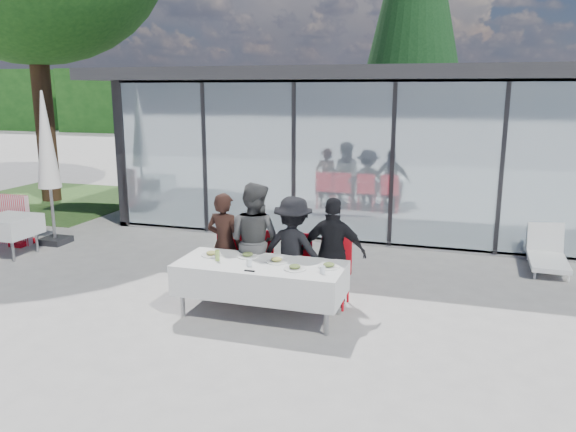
% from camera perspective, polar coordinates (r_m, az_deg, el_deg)
% --- Properties ---
extents(ground, '(90.00, 90.00, 0.00)m').
position_cam_1_polar(ground, '(7.64, -1.50, -10.57)').
color(ground, '#9A9692').
rests_on(ground, ground).
extents(pavilion, '(14.80, 8.80, 3.44)m').
position_cam_1_polar(pavilion, '(14.83, 16.38, 8.89)').
color(pavilion, gray).
rests_on(pavilion, ground).
extents(treeline, '(62.50, 2.00, 4.40)m').
position_cam_1_polar(treeline, '(34.91, 10.38, 11.25)').
color(treeline, '#153D13').
rests_on(treeline, ground).
extents(dining_table, '(2.26, 0.96, 0.75)m').
position_cam_1_polar(dining_table, '(7.61, -2.81, -6.33)').
color(dining_table, silver).
rests_on(dining_table, ground).
extents(diner_a, '(0.63, 0.63, 1.55)m').
position_cam_1_polar(diner_a, '(8.39, -6.47, -2.86)').
color(diner_a, black).
rests_on(diner_a, ground).
extents(diner_chair_a, '(0.44, 0.44, 0.97)m').
position_cam_1_polar(diner_chair_a, '(8.56, -6.12, -4.21)').
color(diner_chair_a, red).
rests_on(diner_chair_a, ground).
extents(diner_b, '(1.03, 1.03, 1.73)m').
position_cam_1_polar(diner_b, '(8.19, -3.44, -2.55)').
color(diner_b, '#494949').
rests_on(diner_b, ground).
extents(diner_chair_b, '(0.44, 0.44, 0.97)m').
position_cam_1_polar(diner_chair_b, '(8.39, -3.13, -4.51)').
color(diner_chair_b, red).
rests_on(diner_chair_b, ground).
extents(diner_c, '(1.13, 1.13, 1.55)m').
position_cam_1_polar(diner_c, '(8.03, 0.53, -3.49)').
color(diner_c, black).
rests_on(diner_c, ground).
extents(diner_chair_c, '(0.44, 0.44, 0.97)m').
position_cam_1_polar(diner_chair_c, '(8.21, 0.76, -4.88)').
color(diner_chair_c, red).
rests_on(diner_chair_c, ground).
extents(diner_d, '(0.94, 0.94, 1.57)m').
position_cam_1_polar(diner_d, '(7.89, 4.63, -3.77)').
color(diner_d, black).
rests_on(diner_d, ground).
extents(diner_chair_d, '(0.44, 0.44, 0.97)m').
position_cam_1_polar(diner_chair_d, '(8.07, 4.78, -5.23)').
color(diner_chair_d, red).
rests_on(diner_chair_d, ground).
extents(plate_a, '(0.29, 0.29, 0.07)m').
position_cam_1_polar(plate_a, '(7.93, -7.77, -3.84)').
color(plate_a, silver).
rests_on(plate_a, dining_table).
extents(plate_b, '(0.29, 0.29, 0.07)m').
position_cam_1_polar(plate_b, '(7.82, -4.12, -4.01)').
color(plate_b, silver).
rests_on(plate_b, dining_table).
extents(plate_c, '(0.29, 0.29, 0.07)m').
position_cam_1_polar(plate_c, '(7.57, -1.17, -4.55)').
color(plate_c, silver).
rests_on(plate_c, dining_table).
extents(plate_d, '(0.29, 0.29, 0.07)m').
position_cam_1_polar(plate_d, '(7.37, 4.17, -5.07)').
color(plate_d, silver).
rests_on(plate_d, dining_table).
extents(plate_extra, '(0.29, 0.29, 0.07)m').
position_cam_1_polar(plate_extra, '(7.27, 0.70, -5.27)').
color(plate_extra, silver).
rests_on(plate_extra, dining_table).
extents(juice_bottle, '(0.06, 0.06, 0.15)m').
position_cam_1_polar(juice_bottle, '(7.67, -7.18, -4.00)').
color(juice_bottle, '#8AAD48').
rests_on(juice_bottle, dining_table).
extents(drinking_glasses, '(1.07, 0.09, 0.10)m').
position_cam_1_polar(drinking_glasses, '(7.25, -0.30, -5.11)').
color(drinking_glasses, silver).
rests_on(drinking_glasses, dining_table).
extents(folded_eyeglasses, '(0.14, 0.03, 0.01)m').
position_cam_1_polar(folded_eyeglasses, '(7.22, -3.93, -5.58)').
color(folded_eyeglasses, black).
rests_on(folded_eyeglasses, dining_table).
extents(spare_table_left, '(0.86, 0.86, 0.74)m').
position_cam_1_polar(spare_table_left, '(11.54, -26.41, -0.94)').
color(spare_table_left, silver).
rests_on(spare_table_left, ground).
extents(market_umbrella, '(0.50, 0.50, 3.00)m').
position_cam_1_polar(market_umbrella, '(11.86, -23.32, 6.31)').
color(market_umbrella, black).
rests_on(market_umbrella, ground).
extents(lounger, '(0.62, 1.34, 0.72)m').
position_cam_1_polar(lounger, '(10.68, 24.81, -3.45)').
color(lounger, white).
rests_on(lounger, ground).
extents(grass_patch, '(5.00, 5.00, 0.02)m').
position_cam_1_polar(grass_patch, '(16.87, -22.83, 1.49)').
color(grass_patch, '#385926').
rests_on(grass_patch, ground).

